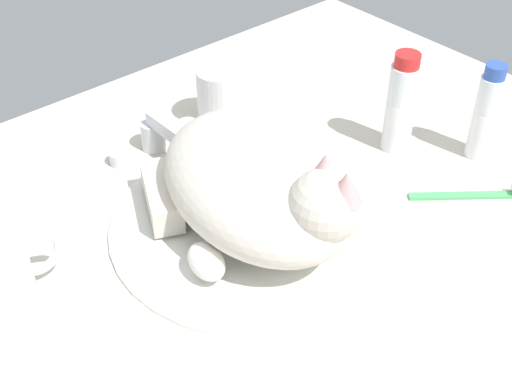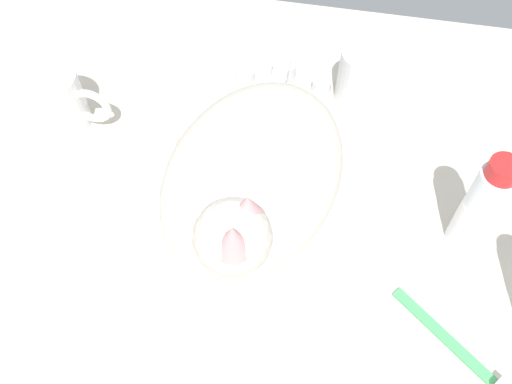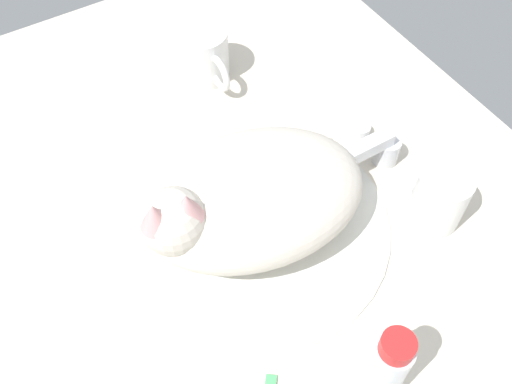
{
  "view_description": "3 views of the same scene",
  "coord_description": "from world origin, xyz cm",
  "px_view_note": "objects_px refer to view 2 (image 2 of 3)",
  "views": [
    {
      "loc": [
        -41.43,
        -47.75,
        55.41
      ],
      "look_at": [
        -0.56,
        -0.41,
        5.63
      ],
      "focal_mm": 49.17,
      "sensor_mm": 36.0,
      "label": 1
    },
    {
      "loc": [
        7.38,
        -35.81,
        54.79
      ],
      "look_at": [
        0.49,
        -1.27,
        4.45
      ],
      "focal_mm": 37.22,
      "sensor_mm": 36.0,
      "label": 2
    },
    {
      "loc": [
        35.45,
        -21.25,
        64.17
      ],
      "look_at": [
        0.17,
        0.21,
        7.64
      ],
      "focal_mm": 41.06,
      "sensor_mm": 36.0,
      "label": 3
    }
  ],
  "objects_px": {
    "toothbrush": "(459,349)",
    "cat": "(250,177)",
    "toothpaste_bottle": "(481,211)",
    "coffee_mug": "(56,101)",
    "faucet": "(283,76)",
    "rinse_cup": "(362,77)"
  },
  "relations": [
    {
      "from": "coffee_mug",
      "to": "rinse_cup",
      "type": "xyz_separation_m",
      "value": [
        0.4,
        0.12,
        0.0
      ]
    },
    {
      "from": "rinse_cup",
      "to": "toothbrush",
      "type": "distance_m",
      "value": 0.37
    },
    {
      "from": "toothpaste_bottle",
      "to": "toothbrush",
      "type": "bearing_deg",
      "value": -92.76
    },
    {
      "from": "faucet",
      "to": "coffee_mug",
      "type": "height_order",
      "value": "coffee_mug"
    },
    {
      "from": "faucet",
      "to": "cat",
      "type": "bearing_deg",
      "value": -90.72
    },
    {
      "from": "coffee_mug",
      "to": "toothpaste_bottle",
      "type": "bearing_deg",
      "value": -9.24
    },
    {
      "from": "faucet",
      "to": "toothbrush",
      "type": "bearing_deg",
      "value": -54.56
    },
    {
      "from": "rinse_cup",
      "to": "toothpaste_bottle",
      "type": "distance_m",
      "value": 0.26
    },
    {
      "from": "rinse_cup",
      "to": "coffee_mug",
      "type": "bearing_deg",
      "value": -162.53
    },
    {
      "from": "cat",
      "to": "rinse_cup",
      "type": "bearing_deg",
      "value": 62.4
    },
    {
      "from": "cat",
      "to": "toothbrush",
      "type": "relative_size",
      "value": 2.45
    },
    {
      "from": "faucet",
      "to": "toothbrush",
      "type": "xyz_separation_m",
      "value": [
        0.24,
        -0.34,
        -0.02
      ]
    },
    {
      "from": "cat",
      "to": "toothpaste_bottle",
      "type": "bearing_deg",
      "value": 0.89
    },
    {
      "from": "rinse_cup",
      "to": "toothpaste_bottle",
      "type": "bearing_deg",
      "value": -56.27
    },
    {
      "from": "toothpaste_bottle",
      "to": "coffee_mug",
      "type": "bearing_deg",
      "value": 170.76
    },
    {
      "from": "toothbrush",
      "to": "cat",
      "type": "bearing_deg",
      "value": 152.26
    },
    {
      "from": "faucet",
      "to": "cat",
      "type": "xyz_separation_m",
      "value": [
        -0.0,
        -0.21,
        0.04
      ]
    },
    {
      "from": "cat",
      "to": "toothbrush",
      "type": "xyz_separation_m",
      "value": [
        0.25,
        -0.13,
        -0.06
      ]
    },
    {
      "from": "cat",
      "to": "toothpaste_bottle",
      "type": "distance_m",
      "value": 0.25
    },
    {
      "from": "cat",
      "to": "rinse_cup",
      "type": "distance_m",
      "value": 0.24
    },
    {
      "from": "cat",
      "to": "coffee_mug",
      "type": "bearing_deg",
      "value": 162.12
    },
    {
      "from": "faucet",
      "to": "toothbrush",
      "type": "distance_m",
      "value": 0.42
    }
  ]
}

